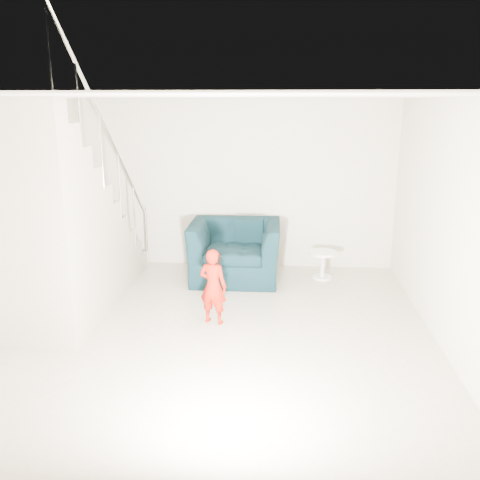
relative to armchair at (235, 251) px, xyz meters
name	(u,v)px	position (x,y,z in m)	size (l,w,h in m)	color
floor	(218,337)	(0.00, -2.06, -0.44)	(5.50, 5.50, 0.00)	gray
ceiling	(216,96)	(0.00, -2.06, 2.26)	(5.50, 5.50, 0.00)	silver
back_wall	(239,185)	(0.00, 0.69, 0.91)	(5.00, 5.00, 0.00)	#C0B99D
front_wall	(156,335)	(0.00, -4.81, 0.91)	(5.00, 5.00, 0.00)	#C0B99D
right_wall	(452,229)	(2.50, -2.06, 0.91)	(5.50, 5.50, 0.00)	#C0B99D
armchair	(235,251)	(0.00, 0.00, 0.00)	(1.36, 1.19, 0.88)	black
toddler	(213,286)	(-0.11, -1.66, 0.03)	(0.35, 0.23, 0.95)	#AB0E05
side_table	(323,260)	(1.35, 0.11, -0.15)	(0.43, 0.43, 0.43)	silver
staircase	(65,242)	(-2.00, -1.51, 0.51)	(1.02, 3.03, 3.62)	#ADA089
cushion	(249,231)	(0.20, 0.31, 0.24)	(0.44, 0.13, 0.42)	black
throw	(195,242)	(-0.62, 0.04, 0.11)	(0.05, 0.51, 0.57)	black
phone	(220,260)	(-0.02, -1.69, 0.38)	(0.02, 0.05, 0.10)	black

